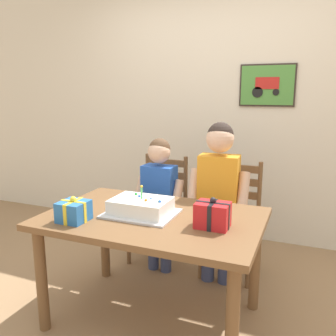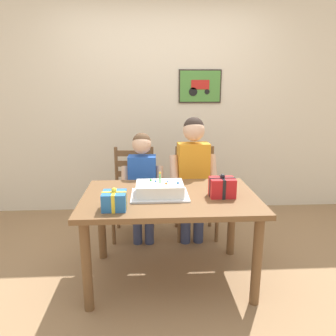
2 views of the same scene
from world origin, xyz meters
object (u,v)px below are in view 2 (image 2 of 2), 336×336
(chair_left, at_px, (134,192))
(chair_right, at_px, (196,191))
(dining_table, at_px, (170,207))
(child_younger, at_px, (142,178))
(gift_box_beside_cake, at_px, (114,201))
(gift_box_red_large, at_px, (222,187))
(birthday_cake, at_px, (160,190))
(child_older, at_px, (193,169))

(chair_left, distance_m, chair_right, 0.65)
(dining_table, distance_m, chair_right, 0.92)
(child_younger, bearing_deg, dining_table, -69.91)
(dining_table, height_order, chair_right, chair_right)
(dining_table, relative_size, gift_box_beside_cake, 8.02)
(dining_table, relative_size, gift_box_red_large, 6.92)
(birthday_cake, relative_size, chair_right, 0.48)
(dining_table, relative_size, child_younger, 1.21)
(chair_left, xyz_separation_m, chair_right, (0.65, 0.00, 0.00))
(dining_table, xyz_separation_m, chair_left, (-0.33, 0.85, -0.15))
(gift_box_red_large, xyz_separation_m, child_older, (-0.13, 0.67, -0.02))
(chair_right, xyz_separation_m, child_older, (-0.06, -0.23, 0.30))
(gift_box_beside_cake, distance_m, chair_left, 1.16)
(gift_box_beside_cake, xyz_separation_m, chair_left, (0.07, 1.11, -0.31))
(gift_box_red_large, relative_size, gift_box_beside_cake, 1.16)
(chair_left, height_order, child_older, child_older)
(child_younger, bearing_deg, gift_box_beside_cake, -101.10)
(birthday_cake, bearing_deg, child_younger, 103.28)
(gift_box_beside_cake, relative_size, chair_left, 0.18)
(gift_box_beside_cake, relative_size, child_older, 0.13)
(gift_box_red_large, distance_m, child_younger, 0.92)
(chair_left, bearing_deg, birthday_cake, -73.89)
(chair_right, relative_size, child_older, 0.73)
(chair_left, bearing_deg, child_older, -21.33)
(child_older, bearing_deg, child_younger, 179.96)
(chair_left, bearing_deg, gift_box_beside_cake, -93.80)
(chair_right, bearing_deg, birthday_cake, -115.37)
(dining_table, bearing_deg, child_older, 66.86)
(dining_table, bearing_deg, birthday_cake, -174.42)
(dining_table, xyz_separation_m, gift_box_beside_cake, (-0.40, -0.27, 0.16))
(child_older, bearing_deg, chair_left, 158.67)
(dining_table, relative_size, chair_right, 1.47)
(child_older, bearing_deg, gift_box_beside_cake, -126.92)
(chair_right, relative_size, child_younger, 0.82)
(gift_box_beside_cake, bearing_deg, child_younger, 78.90)
(birthday_cake, bearing_deg, gift_box_red_large, -4.86)
(birthday_cake, xyz_separation_m, child_younger, (-0.15, 0.62, -0.09))
(child_older, bearing_deg, dining_table, -113.14)
(gift_box_beside_cake, bearing_deg, chair_left, 86.20)
(birthday_cake, height_order, child_younger, child_younger)
(dining_table, xyz_separation_m, gift_box_red_large, (0.40, -0.05, 0.17))
(chair_left, xyz_separation_m, child_younger, (0.10, -0.23, 0.21))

